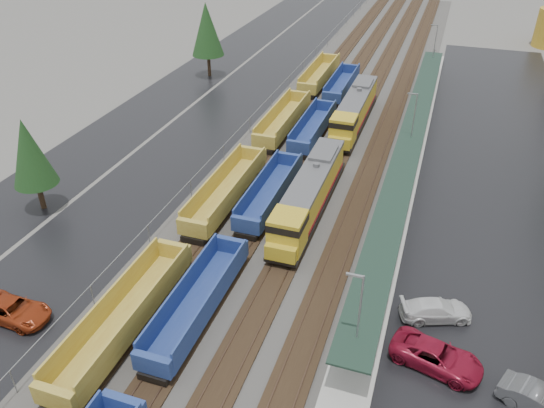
% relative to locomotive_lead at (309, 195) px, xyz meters
% --- Properties ---
extents(ballast_strip, '(20.00, 160.00, 0.08)m').
position_rel_locomotive_lead_xyz_m(ballast_strip, '(-2.00, 23.40, -2.18)').
color(ballast_strip, '#302D2B').
rests_on(ballast_strip, ground).
extents(trackbed, '(14.60, 160.00, 0.22)m').
position_rel_locomotive_lead_xyz_m(trackbed, '(-2.00, 23.40, -2.06)').
color(trackbed, black).
rests_on(trackbed, ground).
extents(west_parking_lot, '(10.00, 160.00, 0.02)m').
position_rel_locomotive_lead_xyz_m(west_parking_lot, '(-17.00, 23.40, -2.21)').
color(west_parking_lot, black).
rests_on(west_parking_lot, ground).
extents(west_road, '(9.00, 160.00, 0.02)m').
position_rel_locomotive_lead_xyz_m(west_road, '(-27.00, 23.40, -2.21)').
color(west_road, black).
rests_on(west_road, ground).
extents(east_commuter_lot, '(16.00, 100.00, 0.02)m').
position_rel_locomotive_lead_xyz_m(east_commuter_lot, '(17.00, 13.40, -2.21)').
color(east_commuter_lot, black).
rests_on(east_commuter_lot, ground).
extents(station_platform, '(3.00, 80.00, 8.00)m').
position_rel_locomotive_lead_xyz_m(station_platform, '(7.50, 13.41, -1.49)').
color(station_platform, '#9E9B93').
rests_on(station_platform, ground).
extents(chainlink_fence, '(0.08, 160.04, 2.02)m').
position_rel_locomotive_lead_xyz_m(chainlink_fence, '(-11.50, 21.84, -0.61)').
color(chainlink_fence, gray).
rests_on(chainlink_fence, ground).
extents(tree_west_near, '(3.96, 3.96, 9.00)m').
position_rel_locomotive_lead_xyz_m(tree_west_near, '(-24.00, -6.60, 3.60)').
color(tree_west_near, '#332316').
rests_on(tree_west_near, ground).
extents(tree_west_far, '(4.84, 4.84, 11.00)m').
position_rel_locomotive_lead_xyz_m(tree_west_far, '(-25.00, 33.40, 4.91)').
color(tree_west_far, '#332316').
rests_on(tree_west_far, ground).
extents(locomotive_lead, '(2.76, 18.17, 4.11)m').
position_rel_locomotive_lead_xyz_m(locomotive_lead, '(0.00, 0.00, 0.00)').
color(locomotive_lead, black).
rests_on(locomotive_lead, ground).
extents(locomotive_trail, '(2.76, 18.17, 4.11)m').
position_rel_locomotive_lead_xyz_m(locomotive_trail, '(0.00, 21.00, 0.00)').
color(locomotive_trail, black).
rests_on(locomotive_trail, ground).
extents(well_string_yellow, '(2.83, 104.37, 2.51)m').
position_rel_locomotive_lead_xyz_m(well_string_yellow, '(-8.00, -8.94, -0.99)').
color(well_string_yellow, '#AA882F').
rests_on(well_string_yellow, ground).
extents(well_string_blue, '(2.67, 92.47, 2.36)m').
position_rel_locomotive_lead_xyz_m(well_string_blue, '(-4.00, -6.88, -1.05)').
color(well_string_blue, navy).
rests_on(well_string_blue, ground).
extents(parked_car_west_c, '(2.68, 5.56, 1.52)m').
position_rel_locomotive_lead_xyz_m(parked_car_west_c, '(-16.18, -19.39, -1.46)').
color(parked_car_west_c, '#953112').
rests_on(parked_car_west_c, ground).
extents(parked_car_east_b, '(4.04, 6.29, 1.61)m').
position_rel_locomotive_lead_xyz_m(parked_car_east_b, '(12.38, -14.21, -1.41)').
color(parked_car_east_b, maroon).
rests_on(parked_car_east_b, ground).
extents(parked_car_east_c, '(3.70, 5.43, 1.46)m').
position_rel_locomotive_lead_xyz_m(parked_car_east_c, '(12.05, -9.80, -1.49)').
color(parked_car_east_c, silver).
rests_on(parked_car_east_c, ground).
extents(parked_car_east_e, '(3.50, 5.19, 1.62)m').
position_rel_locomotive_lead_xyz_m(parked_car_east_e, '(18.43, -15.90, -1.41)').
color(parked_car_east_e, '#56575B').
rests_on(parked_car_east_e, ground).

